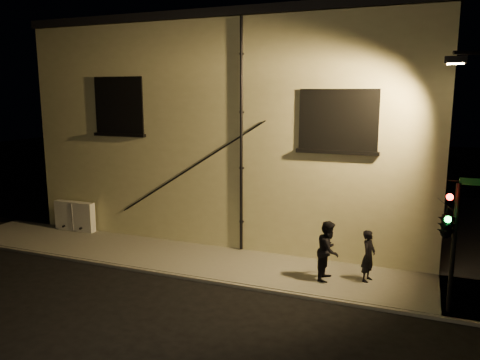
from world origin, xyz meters
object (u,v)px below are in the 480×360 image
at_px(traffic_signal, 447,223).
at_px(pedestrian_b, 328,250).
at_px(utility_cabinet, 75,216).
at_px(pedestrian_a, 368,256).

bearing_deg(traffic_signal, pedestrian_b, 160.68).
bearing_deg(traffic_signal, utility_cabinet, 170.01).
relative_size(utility_cabinet, traffic_signal, 0.52).
height_order(pedestrian_b, traffic_signal, traffic_signal).
relative_size(pedestrian_a, traffic_signal, 0.44).
xyz_separation_m(pedestrian_a, pedestrian_b, (-1.18, -0.33, 0.13)).
bearing_deg(pedestrian_b, pedestrian_a, -71.53).
bearing_deg(pedestrian_a, traffic_signal, -109.64).
height_order(utility_cabinet, pedestrian_b, pedestrian_b).
height_order(utility_cabinet, pedestrian_a, pedestrian_a).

